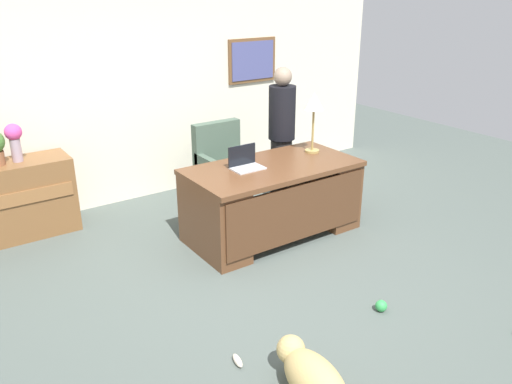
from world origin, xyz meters
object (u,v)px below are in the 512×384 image
Objects in this scene: person_standing at (282,134)px; dog_lying at (312,377)px; desk at (274,198)px; dog_toy_bone at (238,361)px; vase_with_flowers at (14,138)px; dog_toy_ball at (381,306)px; credenza at (4,202)px; armchair at (224,170)px; laptop at (245,163)px; desk_lamp at (314,105)px.

dog_lying is at bearing -123.84° from person_standing.
desk is 2.11m from dog_toy_bone.
vase_with_flowers is 3.90m from dog_toy_ball.
desk is 12.26× the size of dog_toy_bone.
credenza is 1.37× the size of armchair.
laptop is at bearing -37.19° from vase_with_flowers.
person_standing reaches higher than vase_with_flowers.
dog_lying is at bearing -111.55° from armchair.
armchair is at bearing 91.20° from desk.
dog_lying is (1.14, -3.57, -0.25)m from credenza.
dog_toy_ball is at bearing -84.54° from laptop.
desk is 1.11m from person_standing.
person_standing reaches higher than dog_toy_bone.
vase_with_flowers is (-1.86, 1.41, 0.23)m from laptop.
desk is at bearing 86.10° from dog_toy_ball.
armchair is (-0.02, 0.96, 0.04)m from desk.
vase_with_flowers is at bearing 0.36° from credenza.
dog_toy_bone is at bearing -119.83° from armchair.
desk is at bearing 46.37° from dog_toy_bone.
laptop is at bearing 95.46° from dog_toy_ball.
vase_with_flowers is (-2.82, 0.76, 0.23)m from person_standing.
vase_with_flowers reaches higher than dog_lying.
laptop is (0.93, 2.16, 0.68)m from dog_lying.
dog_toy_ball is at bearing -93.90° from desk.
armchair reaches higher than dog_toy_bone.
armchair is 2.87m from dog_toy_bone.
desk is 2.34× the size of dog_lying.
desk_lamp is (1.84, 2.19, 1.15)m from dog_lying.
vase_with_flowers is 4.02× the size of dog_toy_ball.
desk is at bearing -88.80° from armchair.
credenza is 9.50× the size of dog_toy_bone.
laptop is 0.81× the size of vase_with_flowers.
armchair is 1.54× the size of desk_lamp.
person_standing is at bearing -14.09° from credenza.
dog_lying is at bearing -113.18° from laptop.
dog_toy_ball is at bearing -92.02° from armchair.
armchair is 0.82m from person_standing.
desk_lamp is (2.98, -1.38, 0.89)m from credenza.
laptop is at bearing -34.33° from credenza.
vase_with_flowers is (0.21, 0.00, 0.65)m from credenza.
dog_toy_ball is (-0.11, -1.64, -0.38)m from desk.
person_standing is 2.93m from vase_with_flowers.
person_standing is (3.03, -0.76, 0.43)m from credenza.
vase_with_flowers is 2.70× the size of dog_toy_bone.
armchair is 2.56× the size of vase_with_flowers.
desk_lamp is (0.65, -0.81, 0.84)m from armchair.
desk is 0.51m from laptop.
vase_with_flowers is (-2.12, 0.57, 0.60)m from armchair.
person_standing is at bearing 71.82° from dog_toy_ball.
desk_lamp reaches higher than dog_toy_ball.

